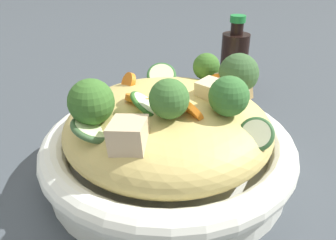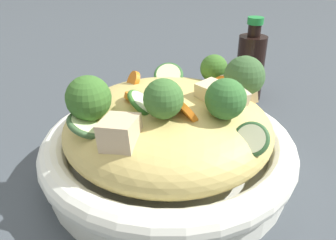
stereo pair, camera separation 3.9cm
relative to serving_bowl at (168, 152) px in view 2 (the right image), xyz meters
name	(u,v)px [view 2 (the right image)]	position (x,y,z in m)	size (l,w,h in m)	color
ground_plane	(168,171)	(0.00, 0.00, -0.03)	(3.00, 3.00, 0.00)	#3B4248
serving_bowl	(168,152)	(0.00, 0.00, 0.00)	(0.30, 0.30, 0.06)	white
noodle_heap	(168,126)	(0.00, 0.00, 0.04)	(0.24, 0.24, 0.08)	tan
broccoli_florets	(190,88)	(0.02, 0.00, 0.09)	(0.20, 0.20, 0.07)	#99C176
carrot_coins	(169,95)	(0.00, 0.01, 0.07)	(0.14, 0.12, 0.03)	orange
zucchini_slices	(153,108)	(-0.01, -0.02, 0.07)	(0.21, 0.20, 0.05)	beige
chicken_chunks	(201,103)	(0.04, 0.00, 0.07)	(0.14, 0.19, 0.04)	beige
soy_sauce_bottle	(250,65)	(0.07, 0.26, 0.03)	(0.05, 0.05, 0.14)	black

